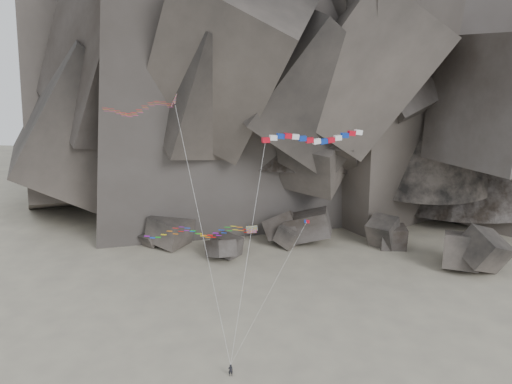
# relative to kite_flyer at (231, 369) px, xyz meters

# --- Properties ---
(ground) EXTENTS (260.00, 260.00, 0.00)m
(ground) POSITION_rel_kite_flyer_xyz_m (1.47, 3.52, -0.86)
(ground) COLOR #9F9880
(ground) RESTS_ON ground
(headland) EXTENTS (110.00, 70.00, 84.00)m
(headland) POSITION_rel_kite_flyer_xyz_m (1.47, 73.52, 41.14)
(headland) COLOR #524A43
(headland) RESTS_ON ground
(boulder_field) EXTENTS (70.63, 18.57, 8.69)m
(boulder_field) POSITION_rel_kite_flyer_xyz_m (6.16, 38.36, 1.45)
(boulder_field) COLOR #47423F
(boulder_field) RESTS_ON ground
(kite_flyer) EXTENTS (0.68, 0.55, 1.71)m
(kite_flyer) POSITION_rel_kite_flyer_xyz_m (0.00, 0.00, 0.00)
(kite_flyer) COLOR black
(kite_flyer) RESTS_ON ground
(delta_kite) EXTENTS (14.55, 4.74, 29.99)m
(delta_kite) POSITION_rel_kite_flyer_xyz_m (-10.56, 3.52, 28.76)
(delta_kite) COLOR red
(delta_kite) RESTS_ON ground
(banner_kite) EXTENTS (14.12, 10.69, 25.47)m
(banner_kite) POSITION_rel_kite_flyer_xyz_m (8.38, 7.84, 25.24)
(banner_kite) COLOR red
(banner_kite) RESTS_ON ground
(parafoil_kite) EXTENTS (13.87, 5.13, 15.23)m
(parafoil_kite) POSITION_rel_kite_flyer_xyz_m (-4.88, 4.70, 14.63)
(parafoil_kite) COLOR gold
(parafoil_kite) RESTS_ON ground
(pennant_kite) EXTENTS (8.34, 5.05, 15.99)m
(pennant_kite) POSITION_rel_kite_flyer_xyz_m (6.54, 4.04, 13.46)
(pennant_kite) COLOR red
(pennant_kite) RESTS_ON ground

